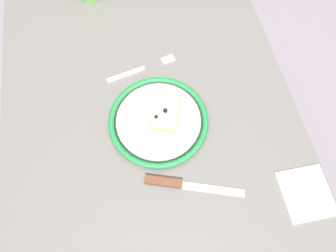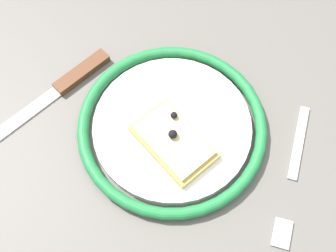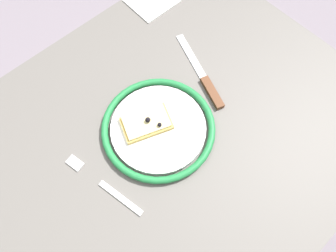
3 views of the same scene
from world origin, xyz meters
The scene contains 7 objects.
ground_plane centered at (0.00, 0.00, 0.00)m, with size 6.00×6.00×0.00m, color slate.
dining_table centered at (0.00, 0.00, 0.63)m, with size 1.07×0.77×0.73m.
plate centered at (0.05, 0.02, 0.74)m, with size 0.26×0.26×0.02m.
pizza_slice_near centered at (0.03, 0.04, 0.75)m, with size 0.13×0.10×0.03m.
knife centered at (0.22, 0.03, 0.73)m, with size 0.10×0.23×0.01m.
fork centered at (-0.12, 0.00, 0.73)m, with size 0.06×0.20×0.00m.
napkin centered at (0.30, 0.32, 0.73)m, with size 0.12×0.11×0.00m, color white.
Camera 1 is at (0.34, -0.02, 1.40)m, focal length 30.24 mm.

